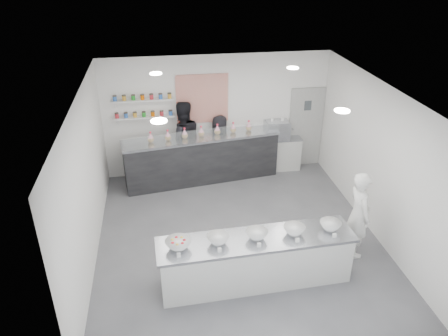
% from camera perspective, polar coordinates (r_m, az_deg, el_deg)
% --- Properties ---
extents(floor, '(6.00, 6.00, 0.00)m').
position_cam_1_polar(floor, '(8.89, 1.85, -9.10)').
color(floor, '#515156').
rests_on(floor, ground).
extents(ceiling, '(6.00, 6.00, 0.00)m').
position_cam_1_polar(ceiling, '(7.50, 2.19, 9.65)').
color(ceiling, white).
rests_on(ceiling, floor).
extents(back_wall, '(5.50, 0.00, 5.50)m').
position_cam_1_polar(back_wall, '(10.79, -0.96, 6.88)').
color(back_wall, white).
rests_on(back_wall, floor).
extents(left_wall, '(0.00, 6.00, 6.00)m').
position_cam_1_polar(left_wall, '(8.08, -17.53, -1.91)').
color(left_wall, white).
rests_on(left_wall, floor).
extents(right_wall, '(0.00, 6.00, 6.00)m').
position_cam_1_polar(right_wall, '(8.98, 19.53, 0.78)').
color(right_wall, white).
rests_on(right_wall, floor).
extents(back_door, '(0.88, 0.04, 2.10)m').
position_cam_1_polar(back_door, '(11.45, 10.60, 5.22)').
color(back_door, '#9A9A97').
rests_on(back_door, floor).
extents(pattern_panel, '(1.25, 0.03, 1.20)m').
position_cam_1_polar(pattern_panel, '(10.58, -2.86, 9.00)').
color(pattern_panel, '#B0220F').
rests_on(pattern_panel, back_wall).
extents(jar_shelf_lower, '(1.45, 0.22, 0.04)m').
position_cam_1_polar(jar_shelf_lower, '(10.58, -10.38, 6.57)').
color(jar_shelf_lower, silver).
rests_on(jar_shelf_lower, back_wall).
extents(jar_shelf_upper, '(1.45, 0.22, 0.04)m').
position_cam_1_polar(jar_shelf_upper, '(10.44, -10.57, 8.72)').
color(jar_shelf_upper, silver).
rests_on(jar_shelf_upper, back_wall).
extents(preserve_jars, '(1.45, 0.10, 0.56)m').
position_cam_1_polar(preserve_jars, '(10.47, -10.51, 7.96)').
color(preserve_jars, red).
rests_on(preserve_jars, jar_shelf_lower).
extents(downlight_0, '(0.24, 0.24, 0.02)m').
position_cam_1_polar(downlight_0, '(6.44, -8.50, 6.10)').
color(downlight_0, white).
rests_on(downlight_0, ceiling).
extents(downlight_1, '(0.24, 0.24, 0.02)m').
position_cam_1_polar(downlight_1, '(7.01, 15.17, 7.24)').
color(downlight_1, white).
rests_on(downlight_1, ceiling).
extents(downlight_2, '(0.24, 0.24, 0.02)m').
position_cam_1_polar(downlight_2, '(8.91, -8.89, 12.10)').
color(downlight_2, white).
rests_on(downlight_2, ceiling).
extents(downlight_3, '(0.24, 0.24, 0.02)m').
position_cam_1_polar(downlight_3, '(9.34, 8.97, 12.79)').
color(downlight_3, white).
rests_on(downlight_3, ceiling).
extents(prep_counter, '(3.37, 0.90, 0.91)m').
position_cam_1_polar(prep_counter, '(7.64, 4.16, -11.91)').
color(prep_counter, '#B8B8B4').
rests_on(prep_counter, floor).
extents(back_bar, '(3.84, 1.23, 1.17)m').
position_cam_1_polar(back_bar, '(10.68, -2.91, 1.26)').
color(back_bar, black).
rests_on(back_bar, floor).
extents(sneeze_guard, '(3.69, 0.56, 0.32)m').
position_cam_1_polar(sneeze_guard, '(10.07, -2.54, 4.27)').
color(sneeze_guard, white).
rests_on(sneeze_guard, back_bar).
extents(espresso_ledge, '(1.17, 0.37, 0.87)m').
position_cam_1_polar(espresso_ledge, '(11.31, 7.04, 1.80)').
color(espresso_ledge, '#B8B8B4').
rests_on(espresso_ledge, floor).
extents(espresso_machine, '(0.61, 0.42, 0.46)m').
position_cam_1_polar(espresso_machine, '(11.03, 6.91, 4.89)').
color(espresso_machine, '#93969E').
rests_on(espresso_machine, espresso_ledge).
extents(cup_stacks, '(0.24, 0.24, 0.30)m').
position_cam_1_polar(cup_stacks, '(11.03, 6.25, 4.48)').
color(cup_stacks, tan).
rests_on(cup_stacks, espresso_ledge).
extents(prep_bowls, '(2.99, 0.60, 0.15)m').
position_cam_1_polar(prep_bowls, '(7.31, 4.30, -8.70)').
color(prep_bowls, white).
rests_on(prep_bowls, prep_counter).
extents(label_cards, '(2.66, 0.04, 0.07)m').
position_cam_1_polar(label_cards, '(6.95, 5.04, -11.40)').
color(label_cards, white).
rests_on(label_cards, prep_counter).
extents(cookie_bags, '(2.54, 0.52, 0.27)m').
position_cam_1_polar(cookie_bags, '(10.38, -3.01, 4.82)').
color(cookie_bags, pink).
rests_on(cookie_bags, back_bar).
extents(woman_prep, '(0.43, 0.64, 1.71)m').
position_cam_1_polar(woman_prep, '(8.41, 17.15, -5.80)').
color(woman_prep, white).
rests_on(woman_prep, floor).
extents(staff_left, '(1.07, 0.90, 1.98)m').
position_cam_1_polar(staff_left, '(10.70, -5.40, 3.61)').
color(staff_left, black).
rests_on(staff_left, floor).
extents(staff_right, '(0.90, 0.76, 1.56)m').
position_cam_1_polar(staff_right, '(10.87, -0.58, 2.93)').
color(staff_right, black).
rests_on(staff_right, floor).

